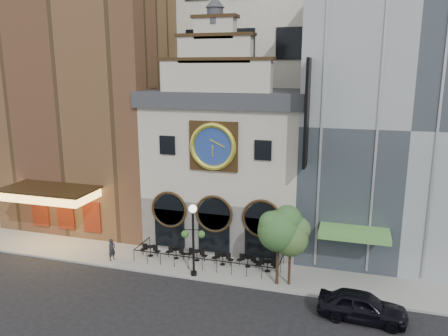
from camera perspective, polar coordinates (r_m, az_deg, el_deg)
name	(u,v)px	position (r m, az deg, el deg)	size (l,w,h in m)	color
ground	(196,280)	(30.49, -3.62, -14.45)	(120.00, 120.00, 0.00)	black
sidewalk	(208,264)	(32.57, -2.07, -12.41)	(44.00, 5.00, 0.15)	gray
clock_building	(229,161)	(35.29, 0.61, 0.95)	(12.60, 8.78, 18.65)	#605E5B
theater_building	(98,84)	(41.92, -16.16, 10.49)	(14.00, 15.60, 25.00)	brown
retail_building	(402,121)	(35.74, 22.21, 5.76)	(14.00, 14.40, 20.00)	gray
office_tower	(262,7)	(46.75, 5.04, 20.22)	(20.00, 16.00, 40.00)	silver
cafe_railing	(208,257)	(32.35, -2.08, -11.57)	(10.60, 2.60, 0.90)	black
bistro_0	(150,250)	(33.91, -9.60, -10.53)	(1.58, 0.68, 0.90)	black
bistro_1	(176,253)	(33.23, -6.28, -10.93)	(1.58, 0.68, 0.90)	black
bistro_2	(197,255)	(32.77, -3.57, -11.23)	(1.58, 0.68, 0.90)	black
bistro_3	(223,259)	(32.08, -0.17, -11.75)	(1.58, 0.68, 0.90)	black
bistro_4	(248,261)	(31.81, 3.12, -11.99)	(1.58, 0.68, 0.90)	black
bistro_5	(268,265)	(31.28, 5.72, -12.50)	(1.58, 0.68, 0.90)	black
car_right	(362,306)	(27.09, 17.61, -16.80)	(1.99, 4.94, 1.68)	black
pedestrian	(112,250)	(33.66, -14.43, -10.28)	(0.61, 0.40, 1.66)	black
lamppost	(193,232)	(29.59, -4.05, -8.37)	(1.58, 0.80, 5.05)	black
tree_left	(291,236)	(28.61, 8.77, -8.75)	(2.38, 2.29, 4.58)	#382619
tree_right	(279,228)	(28.34, 7.23, -7.73)	(2.77, 2.67, 5.33)	#382619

